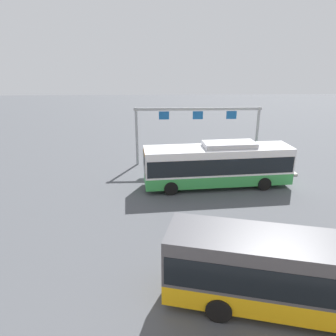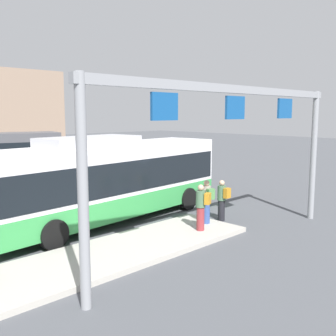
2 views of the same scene
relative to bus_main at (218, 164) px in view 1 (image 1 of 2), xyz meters
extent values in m
plane|color=#4C4F54|center=(0.01, 0.00, -1.81)|extent=(120.00, 120.00, 0.00)
cube|color=#B2ADA3|center=(-2.16, -3.28, -1.73)|extent=(10.00, 2.80, 0.16)
cube|color=green|center=(0.01, 0.00, -1.04)|extent=(11.16, 3.42, 0.85)
cube|color=white|center=(0.01, 0.00, 0.34)|extent=(11.16, 3.42, 1.90)
cube|color=black|center=(0.01, 0.00, 0.14)|extent=(10.94, 3.44, 1.20)
cube|color=black|center=(5.50, 0.46, 0.24)|extent=(0.22, 2.12, 1.50)
cube|color=#B7B7BC|center=(-0.81, -0.07, 1.47)|extent=(3.98, 2.07, 0.36)
cube|color=orange|center=(5.43, 0.46, 1.09)|extent=(0.27, 1.75, 0.28)
cylinder|color=black|center=(3.59, 1.51, -1.31)|extent=(1.02, 0.38, 1.00)
cylinder|color=black|center=(3.79, -0.88, -1.31)|extent=(1.02, 0.38, 1.00)
cylinder|color=black|center=(-3.38, 0.92, -1.31)|extent=(1.02, 0.38, 1.00)
cylinder|color=black|center=(-3.17, -1.47, -1.31)|extent=(1.02, 0.38, 1.00)
cube|color=#EAAD14|center=(-0.59, 12.70, -1.04)|extent=(10.13, 4.92, 0.85)
cube|color=#4C4C51|center=(-0.59, 12.70, 0.34)|extent=(10.13, 4.92, 1.90)
cube|color=black|center=(-0.59, 12.70, 0.14)|extent=(9.95, 4.91, 1.20)
cylinder|color=black|center=(1.73, 10.85, -1.31)|extent=(1.04, 0.54, 1.00)
cylinder|color=black|center=(2.34, 13.17, -1.31)|extent=(1.04, 0.54, 1.00)
cylinder|color=#334C8C|center=(2.23, -3.28, -1.23)|extent=(0.34, 0.34, 0.85)
cylinder|color=gray|center=(2.23, -3.28, -0.50)|extent=(0.41, 0.41, 0.60)
sphere|color=tan|center=(2.23, -3.28, -0.09)|extent=(0.22, 0.22, 0.22)
cube|color=#4C8447|center=(2.17, -3.53, -0.47)|extent=(0.31, 0.24, 0.40)
cylinder|color=black|center=(3.38, -3.12, -1.39)|extent=(0.29, 0.29, 0.85)
cylinder|color=#476B4C|center=(3.38, -3.12, -0.66)|extent=(0.35, 0.35, 0.60)
sphere|color=tan|center=(3.38, -3.12, -0.25)|extent=(0.22, 0.22, 0.22)
cube|color=#BF7F1E|center=(3.39, -3.38, -0.63)|extent=(0.29, 0.19, 0.40)
cylinder|color=maroon|center=(1.37, -3.72, -1.23)|extent=(0.37, 0.37, 0.85)
cylinder|color=#476B4C|center=(1.37, -3.72, -0.50)|extent=(0.45, 0.45, 0.60)
sphere|color=tan|center=(1.37, -3.72, -0.09)|extent=(0.22, 0.22, 0.22)
cube|color=#BF7F1E|center=(1.48, -3.96, -0.47)|extent=(0.33, 0.28, 0.40)
cylinder|color=gray|center=(-4.56, -5.48, 0.79)|extent=(0.24, 0.24, 5.20)
cylinder|color=gray|center=(6.33, -5.48, 0.79)|extent=(0.24, 0.24, 5.20)
cube|color=gray|center=(0.88, -5.48, 3.24)|extent=(11.29, 0.20, 0.24)
cube|color=#144C8C|center=(-2.11, -5.48, 2.69)|extent=(0.90, 0.08, 0.70)
cube|color=#144C8C|center=(0.88, -5.48, 2.69)|extent=(0.90, 0.08, 0.70)
cube|color=#144C8C|center=(3.88, -5.48, 2.69)|extent=(0.90, 0.08, 0.70)
cylinder|color=#2D5133|center=(-5.95, -2.78, -1.20)|extent=(0.52, 0.52, 0.90)
camera|label=1|loc=(4.62, 22.67, 7.72)|focal=34.34mm
camera|label=2|loc=(-9.09, -12.70, 2.52)|focal=42.17mm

